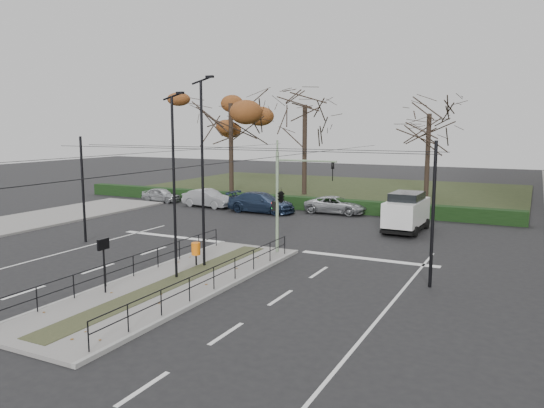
{
  "coord_description": "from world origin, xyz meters",
  "views": [
    {
      "loc": [
        13.21,
        -19.75,
        6.56
      ],
      "look_at": [
        -0.4,
        7.46,
        2.08
      ],
      "focal_mm": 35.0,
      "sensor_mm": 36.0,
      "label": 1
    }
  ],
  "objects_px": {
    "parked_car_second": "(208,198)",
    "bare_tree_center": "(429,120)",
    "info_panel": "(103,250)",
    "bare_tree_near": "(305,111)",
    "white_van": "(406,211)",
    "litter_bin": "(196,249)",
    "rust_tree": "(231,103)",
    "streetlamp_median_far": "(203,172)",
    "parked_car_third": "(261,202)",
    "traffic_light": "(283,195)",
    "parked_car_fourth": "(336,205)",
    "parked_car_first": "(161,195)",
    "streetlamp_median_near": "(174,185)"
  },
  "relations": [
    {
      "from": "white_van",
      "to": "streetlamp_median_far",
      "type": "bearing_deg",
      "value": -116.21
    },
    {
      "from": "litter_bin",
      "to": "streetlamp_median_near",
      "type": "xyz_separation_m",
      "value": [
        0.42,
        -2.05,
        3.2
      ]
    },
    {
      "from": "parked_car_first",
      "to": "info_panel",
      "type": "bearing_deg",
      "value": -146.57
    },
    {
      "from": "streetlamp_median_far",
      "to": "parked_car_third",
      "type": "relative_size",
      "value": 1.62
    },
    {
      "from": "traffic_light",
      "to": "parked_car_third",
      "type": "bearing_deg",
      "value": 122.31
    },
    {
      "from": "traffic_light",
      "to": "white_van",
      "type": "relative_size",
      "value": 1.09
    },
    {
      "from": "streetlamp_median_near",
      "to": "bare_tree_center",
      "type": "distance_m",
      "value": 32.89
    },
    {
      "from": "info_panel",
      "to": "white_van",
      "type": "relative_size",
      "value": 0.45
    },
    {
      "from": "traffic_light",
      "to": "bare_tree_center",
      "type": "height_order",
      "value": "bare_tree_center"
    },
    {
      "from": "info_panel",
      "to": "rust_tree",
      "type": "xyz_separation_m",
      "value": [
        -11.78,
        29.24,
        6.89
      ]
    },
    {
      "from": "streetlamp_median_far",
      "to": "white_van",
      "type": "height_order",
      "value": "streetlamp_median_far"
    },
    {
      "from": "traffic_light",
      "to": "parked_car_fourth",
      "type": "height_order",
      "value": "traffic_light"
    },
    {
      "from": "parked_car_first",
      "to": "bare_tree_near",
      "type": "relative_size",
      "value": 0.32
    },
    {
      "from": "traffic_light",
      "to": "info_panel",
      "type": "height_order",
      "value": "traffic_light"
    },
    {
      "from": "white_van",
      "to": "bare_tree_center",
      "type": "bearing_deg",
      "value": 96.48
    },
    {
      "from": "parked_car_fourth",
      "to": "rust_tree",
      "type": "height_order",
      "value": "rust_tree"
    },
    {
      "from": "parked_car_first",
      "to": "white_van",
      "type": "relative_size",
      "value": 0.76
    },
    {
      "from": "white_van",
      "to": "bare_tree_near",
      "type": "height_order",
      "value": "bare_tree_near"
    },
    {
      "from": "streetlamp_median_near",
      "to": "parked_car_first",
      "type": "distance_m",
      "value": 24.8
    },
    {
      "from": "parked_car_third",
      "to": "bare_tree_near",
      "type": "bearing_deg",
      "value": 5.73
    },
    {
      "from": "parked_car_first",
      "to": "rust_tree",
      "type": "height_order",
      "value": "rust_tree"
    },
    {
      "from": "streetlamp_median_far",
      "to": "parked_car_third",
      "type": "height_order",
      "value": "streetlamp_median_far"
    },
    {
      "from": "litter_bin",
      "to": "rust_tree",
      "type": "distance_m",
      "value": 28.41
    },
    {
      "from": "litter_bin",
      "to": "streetlamp_median_near",
      "type": "height_order",
      "value": "streetlamp_median_near"
    },
    {
      "from": "parked_car_fourth",
      "to": "rust_tree",
      "type": "xyz_separation_m",
      "value": [
        -13.1,
        6.55,
        8.07
      ]
    },
    {
      "from": "traffic_light",
      "to": "streetlamp_median_far",
      "type": "height_order",
      "value": "streetlamp_median_far"
    },
    {
      "from": "litter_bin",
      "to": "streetlamp_median_near",
      "type": "distance_m",
      "value": 3.83
    },
    {
      "from": "litter_bin",
      "to": "rust_tree",
      "type": "xyz_separation_m",
      "value": [
        -12.59,
        24.24,
        7.81
      ]
    },
    {
      "from": "rust_tree",
      "to": "bare_tree_near",
      "type": "height_order",
      "value": "rust_tree"
    },
    {
      "from": "info_panel",
      "to": "bare_tree_near",
      "type": "distance_m",
      "value": 32.56
    },
    {
      "from": "bare_tree_center",
      "to": "traffic_light",
      "type": "bearing_deg",
      "value": -95.1
    },
    {
      "from": "streetlamp_median_far",
      "to": "parked_car_second",
      "type": "xyz_separation_m",
      "value": [
        -10.32,
        15.93,
        -3.79
      ]
    },
    {
      "from": "parked_car_second",
      "to": "bare_tree_center",
      "type": "distance_m",
      "value": 21.57
    },
    {
      "from": "traffic_light",
      "to": "streetlamp_median_far",
      "type": "distance_m",
      "value": 4.73
    },
    {
      "from": "streetlamp_median_far",
      "to": "bare_tree_near",
      "type": "distance_m",
      "value": 27.4
    },
    {
      "from": "streetlamp_median_near",
      "to": "bare_tree_center",
      "type": "height_order",
      "value": "bare_tree_center"
    },
    {
      "from": "traffic_light",
      "to": "info_panel",
      "type": "xyz_separation_m",
      "value": [
        -3.3,
        -9.12,
        -1.31
      ]
    },
    {
      "from": "parked_car_second",
      "to": "bare_tree_center",
      "type": "relative_size",
      "value": 0.44
    },
    {
      "from": "parked_car_third",
      "to": "bare_tree_center",
      "type": "relative_size",
      "value": 0.53
    },
    {
      "from": "bare_tree_near",
      "to": "streetlamp_median_near",
      "type": "bearing_deg",
      "value": -77.59
    },
    {
      "from": "rust_tree",
      "to": "white_van",
      "type": "bearing_deg",
      "value": -29.79
    },
    {
      "from": "parked_car_third",
      "to": "bare_tree_near",
      "type": "xyz_separation_m",
      "value": [
        -1.1,
        10.96,
        7.15
      ]
    },
    {
      "from": "litter_bin",
      "to": "parked_car_second",
      "type": "relative_size",
      "value": 0.24
    },
    {
      "from": "white_van",
      "to": "info_panel",
      "type": "bearing_deg",
      "value": -112.75
    },
    {
      "from": "litter_bin",
      "to": "bare_tree_near",
      "type": "distance_m",
      "value": 28.11
    },
    {
      "from": "parked_car_third",
      "to": "bare_tree_near",
      "type": "relative_size",
      "value": 0.47
    },
    {
      "from": "info_panel",
      "to": "parked_car_third",
      "type": "xyz_separation_m",
      "value": [
        -3.97,
        20.61,
        -1.05
      ]
    },
    {
      "from": "litter_bin",
      "to": "bare_tree_center",
      "type": "height_order",
      "value": "bare_tree_center"
    },
    {
      "from": "traffic_light",
      "to": "bare_tree_center",
      "type": "distance_m",
      "value": 26.69
    },
    {
      "from": "white_van",
      "to": "rust_tree",
      "type": "height_order",
      "value": "rust_tree"
    }
  ]
}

